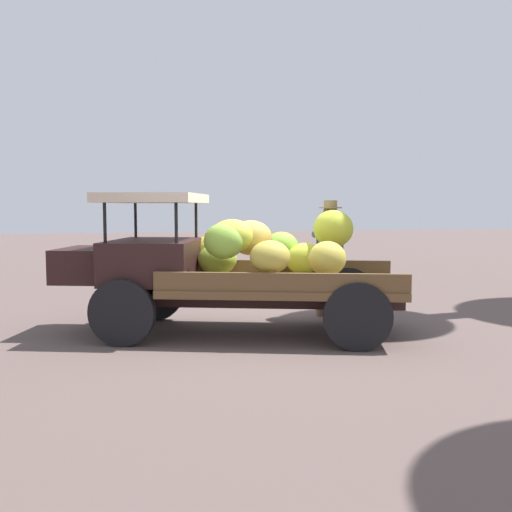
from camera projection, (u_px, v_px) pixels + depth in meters
The scene contains 3 objects.
ground_plane at pixel (232, 332), 7.68m from camera, with size 60.00×60.00×0.00m, color brown.
truck at pixel (215, 264), 7.59m from camera, with size 4.66×2.80×1.84m.
farmer at pixel (330, 251), 8.72m from camera, with size 0.56×0.53×1.77m.
Camera 1 is at (1.38, 7.44, 1.68)m, focal length 40.44 mm.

